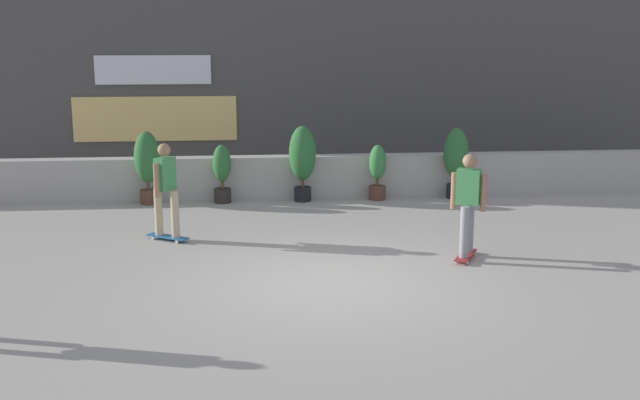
{
  "coord_description": "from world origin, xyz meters",
  "views": [
    {
      "loc": [
        -1.13,
        -10.88,
        3.62
      ],
      "look_at": [
        0.0,
        1.5,
        0.9
      ],
      "focal_mm": 44.49,
      "sensor_mm": 36.0,
      "label": 1
    }
  ],
  "objects_px": {
    "potted_plant_3": "(378,171)",
    "skater_far_right": "(468,201)",
    "potted_plant_1": "(222,172)",
    "potted_plant_2": "(302,157)",
    "skater_by_wall_right": "(166,187)",
    "potted_plant_4": "(456,157)",
    "potted_plant_0": "(147,162)"
  },
  "relations": [
    {
      "from": "skater_by_wall_right",
      "to": "potted_plant_1",
      "type": "bearing_deg",
      "value": 73.79
    },
    {
      "from": "potted_plant_1",
      "to": "potted_plant_4",
      "type": "distance_m",
      "value": 4.99
    },
    {
      "from": "potted_plant_4",
      "to": "skater_far_right",
      "type": "bearing_deg",
      "value": -102.46
    },
    {
      "from": "potted_plant_3",
      "to": "skater_far_right",
      "type": "bearing_deg",
      "value": -81.44
    },
    {
      "from": "potted_plant_3",
      "to": "skater_far_right",
      "type": "relative_size",
      "value": 0.7
    },
    {
      "from": "skater_far_right",
      "to": "potted_plant_2",
      "type": "bearing_deg",
      "value": 116.66
    },
    {
      "from": "potted_plant_1",
      "to": "skater_by_wall_right",
      "type": "relative_size",
      "value": 0.72
    },
    {
      "from": "potted_plant_1",
      "to": "potted_plant_3",
      "type": "xyz_separation_m",
      "value": [
        3.29,
        0.0,
        -0.04
      ]
    },
    {
      "from": "potted_plant_1",
      "to": "potted_plant_2",
      "type": "relative_size",
      "value": 0.77
    },
    {
      "from": "potted_plant_1",
      "to": "potted_plant_4",
      "type": "bearing_deg",
      "value": 0.0
    },
    {
      "from": "potted_plant_2",
      "to": "skater_by_wall_right",
      "type": "relative_size",
      "value": 0.95
    },
    {
      "from": "potted_plant_2",
      "to": "skater_by_wall_right",
      "type": "xyz_separation_m",
      "value": [
        -2.56,
        -2.97,
        -0.0
      ]
    },
    {
      "from": "potted_plant_3",
      "to": "skater_far_right",
      "type": "xyz_separation_m",
      "value": [
        0.69,
        -4.56,
        0.32
      ]
    },
    {
      "from": "potted_plant_0",
      "to": "potted_plant_4",
      "type": "relative_size",
      "value": 1.0
    },
    {
      "from": "potted_plant_0",
      "to": "skater_far_right",
      "type": "relative_size",
      "value": 0.9
    },
    {
      "from": "skater_far_right",
      "to": "skater_by_wall_right",
      "type": "xyz_separation_m",
      "value": [
        -4.84,
        1.59,
        0.0
      ]
    },
    {
      "from": "potted_plant_2",
      "to": "skater_far_right",
      "type": "xyz_separation_m",
      "value": [
        2.29,
        -4.56,
        -0.0
      ]
    },
    {
      "from": "potted_plant_1",
      "to": "skater_far_right",
      "type": "height_order",
      "value": "skater_far_right"
    },
    {
      "from": "potted_plant_3",
      "to": "skater_by_wall_right",
      "type": "bearing_deg",
      "value": -144.43
    },
    {
      "from": "potted_plant_2",
      "to": "potted_plant_4",
      "type": "bearing_deg",
      "value": 0.0
    },
    {
      "from": "potted_plant_4",
      "to": "skater_far_right",
      "type": "height_order",
      "value": "skater_far_right"
    },
    {
      "from": "potted_plant_3",
      "to": "skater_far_right",
      "type": "distance_m",
      "value": 4.62
    },
    {
      "from": "potted_plant_1",
      "to": "skater_by_wall_right",
      "type": "xyz_separation_m",
      "value": [
        -0.86,
        -2.97,
        0.28
      ]
    },
    {
      "from": "potted_plant_0",
      "to": "potted_plant_4",
      "type": "height_order",
      "value": "potted_plant_0"
    },
    {
      "from": "potted_plant_0",
      "to": "skater_far_right",
      "type": "bearing_deg",
      "value": -39.58
    },
    {
      "from": "potted_plant_2",
      "to": "potted_plant_4",
      "type": "relative_size",
      "value": 1.06
    },
    {
      "from": "potted_plant_0",
      "to": "potted_plant_4",
      "type": "xyz_separation_m",
      "value": [
        6.52,
        0.0,
        -0.01
      ]
    },
    {
      "from": "skater_far_right",
      "to": "skater_by_wall_right",
      "type": "bearing_deg",
      "value": 161.88
    },
    {
      "from": "skater_far_right",
      "to": "potted_plant_1",
      "type": "bearing_deg",
      "value": 131.12
    },
    {
      "from": "potted_plant_4",
      "to": "skater_by_wall_right",
      "type": "relative_size",
      "value": 0.9
    },
    {
      "from": "potted_plant_1",
      "to": "potted_plant_4",
      "type": "xyz_separation_m",
      "value": [
        4.99,
        0.0,
        0.23
      ]
    },
    {
      "from": "potted_plant_2",
      "to": "potted_plant_0",
      "type": "bearing_deg",
      "value": 180.0
    }
  ]
}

